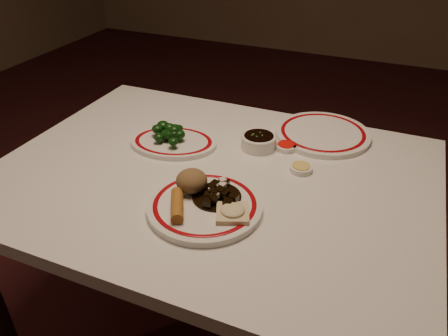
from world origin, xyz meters
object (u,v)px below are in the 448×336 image
dining_table (212,198)px  main_plate (205,206)px  spring_roll (177,205)px  fried_wonton (233,212)px  soy_bowl (259,142)px  rice_mound (192,181)px  stirfry_heap (218,194)px  broccoli_pile (171,133)px  broccoli_plate (173,142)px

dining_table → main_plate: 0.20m
dining_table → spring_roll: 0.24m
fried_wonton → soy_bowl: bearing=99.4°
rice_mound → spring_roll: size_ratio=0.73×
main_plate → stirfry_heap: size_ratio=2.83×
stirfry_heap → broccoli_pile: bearing=138.7°
rice_mound → soy_bowl: bearing=76.4°
rice_mound → broccoli_pile: (-0.18, 0.22, -0.01)m
fried_wonton → rice_mound: bearing=158.1°
broccoli_pile → spring_roll: bearing=-58.7°
main_plate → soy_bowl: size_ratio=3.28×
rice_mound → soy_bowl: (0.07, 0.30, -0.03)m
fried_wonton → stirfry_heap: (-0.06, 0.05, 0.00)m
broccoli_plate → spring_roll: bearing=-59.8°
soy_bowl → main_plate: bearing=-93.4°
broccoli_plate → broccoli_pile: broccoli_pile is taller
broccoli_pile → soy_bowl: broccoli_pile is taller
rice_mound → stirfry_heap: rice_mound is taller
dining_table → fried_wonton: fried_wonton is taller
stirfry_heap → broccoli_plate: stirfry_heap is taller
rice_mound → fried_wonton: (0.13, -0.05, -0.02)m
rice_mound → broccoli_pile: 0.29m
main_plate → broccoli_plate: (-0.23, 0.25, -0.00)m
rice_mound → soy_bowl: 0.31m
main_plate → rice_mound: 0.07m
rice_mound → spring_roll: (0.00, -0.09, -0.01)m
soy_bowl → fried_wonton: bearing=-80.6°
spring_roll → stirfry_heap: 0.11m
spring_roll → broccoli_plate: size_ratio=0.37×
spring_roll → broccoli_pile: bearing=93.1°
spring_roll → soy_bowl: (0.07, 0.39, -0.01)m
dining_table → broccoli_plate: (-0.17, 0.09, 0.10)m
spring_roll → soy_bowl: spring_roll is taller
stirfry_heap → soy_bowl: stirfry_heap is taller
fried_wonton → broccoli_plate: size_ratio=0.33×
spring_roll → soy_bowl: size_ratio=1.03×
spring_roll → main_plate: bearing=17.9°
main_plate → broccoli_pile: (-0.24, 0.26, 0.03)m
fried_wonton → broccoli_plate: 0.41m
dining_table → rice_mound: bearing=-89.7°
main_plate → soy_bowl: 0.34m
rice_mound → soy_bowl: size_ratio=0.75×
main_plate → spring_roll: bearing=-134.0°
broccoli_pile → main_plate: bearing=-47.6°
rice_mound → main_plate: bearing=-35.2°
fried_wonton → broccoli_pile: size_ratio=0.84×
stirfry_heap → broccoli_pile: 0.34m
dining_table → spring_roll: spring_roll is taller
dining_table → broccoli_plate: size_ratio=4.00×
fried_wonton → soy_bowl: (-0.06, 0.36, -0.01)m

